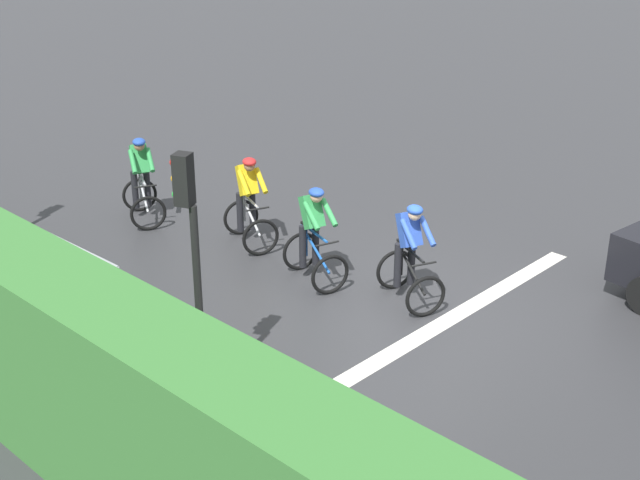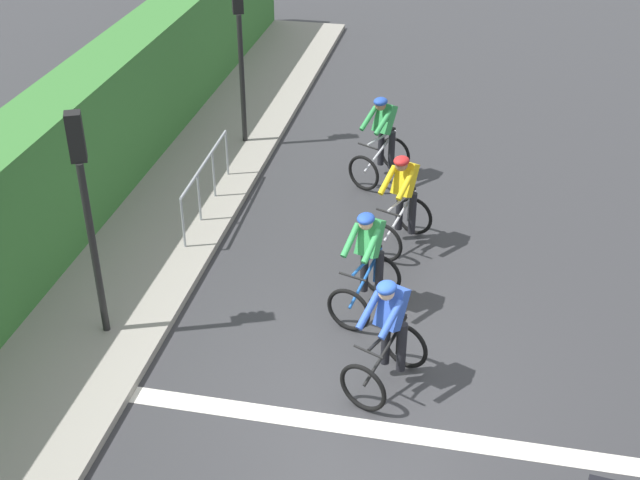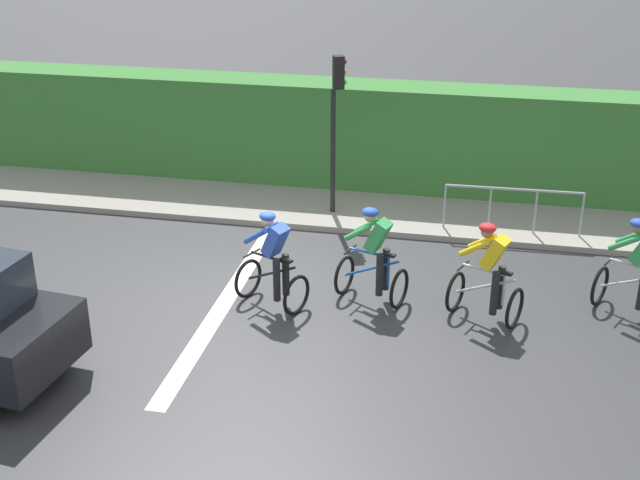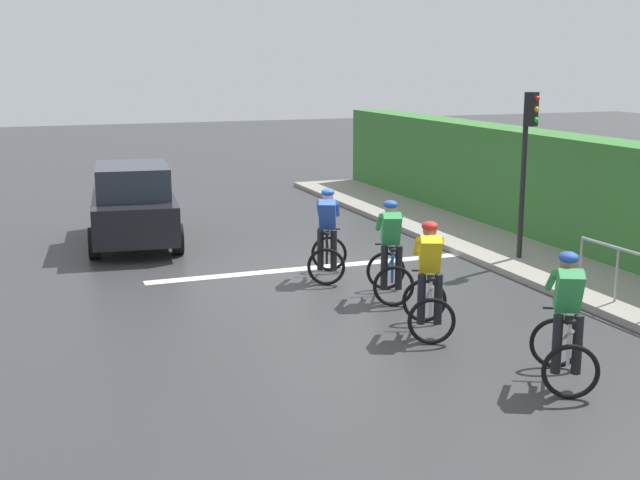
% 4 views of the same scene
% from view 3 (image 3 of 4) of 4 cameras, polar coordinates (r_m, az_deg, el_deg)
% --- Properties ---
extents(ground_plane, '(80.00, 80.00, 0.00)m').
position_cam_3_polar(ground_plane, '(14.56, -3.65, -3.77)').
color(ground_plane, '#333335').
extents(sidewalk_kerb, '(2.80, 25.84, 0.12)m').
position_cam_3_polar(sidewalk_kerb, '(18.03, 6.03, 2.06)').
color(sidewalk_kerb, gray).
rests_on(sidewalk_kerb, ground).
extents(stone_wall_low, '(0.44, 25.84, 0.62)m').
position_cam_3_polar(stone_wall_low, '(18.78, 6.35, 3.79)').
color(stone_wall_low, gray).
rests_on(stone_wall_low, ground).
extents(hedge_wall, '(1.10, 25.84, 2.38)m').
position_cam_3_polar(hedge_wall, '(18.78, 6.57, 6.61)').
color(hedge_wall, '#387533').
rests_on(hedge_wall, ground).
extents(road_marking_stop_line, '(7.00, 0.30, 0.01)m').
position_cam_3_polar(road_marking_stop_line, '(14.72, -5.98, -3.52)').
color(road_marking_stop_line, silver).
rests_on(road_marking_stop_line, ground).
extents(cyclist_lead, '(1.09, 1.27, 1.66)m').
position_cam_3_polar(cyclist_lead, '(14.53, 20.41, -1.91)').
color(cyclist_lead, black).
rests_on(cyclist_lead, ground).
extents(cyclist_second, '(1.04, 1.26, 1.66)m').
position_cam_3_polar(cyclist_second, '(13.73, 11.22, -2.31)').
color(cyclist_second, black).
rests_on(cyclist_second, ground).
extents(cyclist_mid, '(0.98, 1.24, 1.66)m').
position_cam_3_polar(cyclist_mid, '(14.07, 3.64, -1.18)').
color(cyclist_mid, black).
rests_on(cyclist_mid, ground).
extents(cyclist_fourth, '(1.06, 1.26, 1.66)m').
position_cam_3_polar(cyclist_fourth, '(13.90, -3.15, -1.50)').
color(cyclist_fourth, black).
rests_on(cyclist_fourth, ground).
extents(traffic_light_near_crossing, '(0.26, 0.30, 3.34)m').
position_cam_3_polar(traffic_light_near_crossing, '(16.99, 1.09, 8.52)').
color(traffic_light_near_crossing, black).
rests_on(traffic_light_near_crossing, ground).
extents(pedestrian_railing_kerbside, '(0.11, 2.65, 1.03)m').
position_cam_3_polar(pedestrian_railing_kerbside, '(16.89, 12.79, 2.54)').
color(pedestrian_railing_kerbside, '#999EA3').
rests_on(pedestrian_railing_kerbside, ground).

